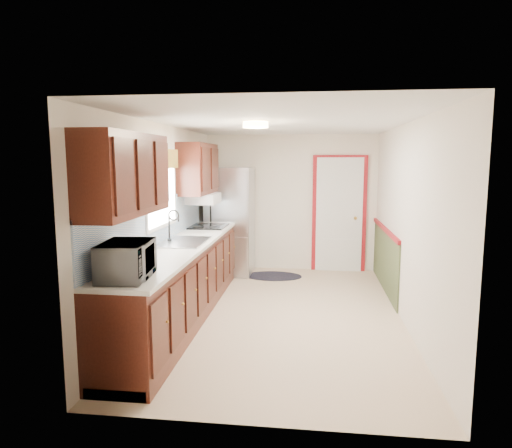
# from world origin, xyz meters

# --- Properties ---
(room_shell) EXTENTS (3.20, 5.20, 2.52)m
(room_shell) POSITION_xyz_m (0.00, 0.00, 1.20)
(room_shell) COLOR #CDB191
(room_shell) RESTS_ON ground
(kitchen_run) EXTENTS (0.63, 4.00, 2.20)m
(kitchen_run) POSITION_xyz_m (-1.24, -0.29, 0.81)
(kitchen_run) COLOR #38140C
(kitchen_run) RESTS_ON ground
(back_wall_trim) EXTENTS (1.12, 2.30, 2.08)m
(back_wall_trim) POSITION_xyz_m (0.99, 2.21, 0.89)
(back_wall_trim) COLOR maroon
(back_wall_trim) RESTS_ON ground
(ceiling_fixture) EXTENTS (0.30, 0.30, 0.06)m
(ceiling_fixture) POSITION_xyz_m (-0.30, -0.20, 2.36)
(ceiling_fixture) COLOR #FFD88C
(ceiling_fixture) RESTS_ON room_shell
(microwave) EXTENTS (0.38, 0.61, 0.39)m
(microwave) POSITION_xyz_m (-1.20, -1.95, 1.14)
(microwave) COLOR white
(microwave) RESTS_ON kitchen_run
(refrigerator) EXTENTS (0.78, 0.77, 1.83)m
(refrigerator) POSITION_xyz_m (-1.02, 2.05, 0.92)
(refrigerator) COLOR #B7B7BC
(refrigerator) RESTS_ON ground
(rug) EXTENTS (0.98, 0.64, 0.01)m
(rug) POSITION_xyz_m (-0.26, 1.89, 0.01)
(rug) COLOR black
(rug) RESTS_ON ground
(cooktop) EXTENTS (0.53, 0.63, 0.02)m
(cooktop) POSITION_xyz_m (-1.19, 1.15, 0.95)
(cooktop) COLOR black
(cooktop) RESTS_ON kitchen_run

